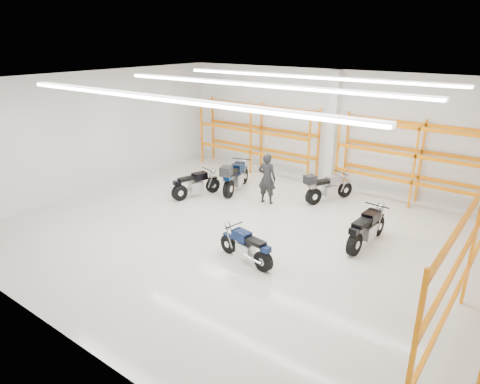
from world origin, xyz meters
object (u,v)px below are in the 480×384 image
Objects in this scene: structural_column at (333,129)px; motorcycle_back_a at (194,185)px; motorcycle_back_b at (234,177)px; motorcycle_main at (247,248)px; standing_man at (267,179)px; motorcycle_back_d at (366,230)px; motorcycle_back_c at (326,188)px.

motorcycle_back_a is at bearing -127.34° from structural_column.
motorcycle_back_b reaches higher than motorcycle_back_a.
standing_man is (-1.99, 3.93, 0.48)m from motorcycle_main.
motorcycle_main is at bearing 106.99° from standing_man.
motorcycle_main is 0.42× the size of structural_column.
structural_column is at bearing 52.66° from motorcycle_back_a.
standing_man reaches higher than motorcycle_back_d.
standing_man is at bearing -7.11° from motorcycle_back_b.
motorcycle_back_a is 1.59m from motorcycle_back_b.
motorcycle_back_d is (6.61, -0.04, 0.04)m from motorcycle_back_a.
motorcycle_back_c is at bearing -149.95° from standing_man.
motorcycle_back_a is 1.08× the size of standing_man.
motorcycle_main is 0.91× the size of motorcycle_back_c.
structural_column is at bearing 112.02° from motorcycle_back_c.
standing_man is 0.41× the size of structural_column.
motorcycle_back_b is 0.53× the size of structural_column.
motorcycle_back_a is 2.77m from standing_man.
standing_man is at bearing 116.83° from motorcycle_main.
structural_column is (-0.78, 1.92, 1.72)m from motorcycle_back_c.
motorcycle_back_c reaches higher than motorcycle_main.
motorcycle_main is 5.48m from motorcycle_back_b.
motorcycle_back_b reaches higher than motorcycle_back_d.
structural_column reaches higher than motorcycle_back_d.
structural_column is (3.36, 4.40, 1.78)m from motorcycle_back_a.
structural_column is at bearing -114.56° from standing_man.
motorcycle_back_c is at bearing 19.80° from motorcycle_back_b.
structural_column is (-1.12, 7.22, 1.81)m from motorcycle_main.
motorcycle_back_d is 0.49× the size of structural_column.
motorcycle_back_d is (5.73, -1.35, -0.09)m from motorcycle_back_b.
motorcycle_back_b is 1.08× the size of motorcycle_back_d.
motorcycle_main is at bearing -81.15° from structural_column.
motorcycle_back_d is at bearing -0.31° from motorcycle_back_a.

